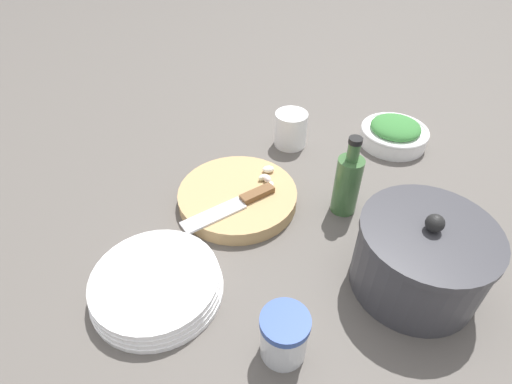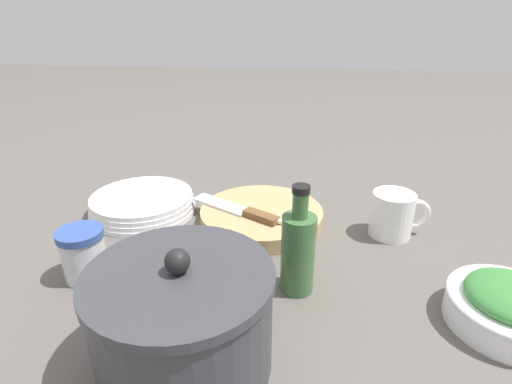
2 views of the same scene
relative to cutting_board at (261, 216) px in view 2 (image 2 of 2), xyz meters
The scene contains 10 objects.
ground_plane 0.09m from the cutting_board, 119.55° to the left, with size 5.00×5.00×0.00m, color #56514C.
cutting_board is the anchor object (origin of this frame).
chef_knife 0.05m from the cutting_board, 23.17° to the left, with size 0.19×0.12×0.01m.
garlic_cloves 0.08m from the cutting_board, 149.60° to the left, with size 0.07×0.05×0.02m.
herb_bowl 0.43m from the cutting_board, 145.80° to the left, with size 0.16×0.16×0.06m.
spice_jar 0.33m from the cutting_board, 39.19° to the left, with size 0.07×0.07×0.08m.
coffee_mug 0.25m from the cutting_board, behind, with size 0.11×0.08×0.09m.
plate_stack 0.25m from the cutting_board, ahead, with size 0.22×0.22×0.04m.
oil_bottle 0.22m from the cutting_board, 110.48° to the left, with size 0.05×0.05×0.17m.
stock_pot 0.37m from the cutting_board, 81.70° to the left, with size 0.21×0.21×0.16m.
Camera 2 is at (-0.03, 0.63, 0.39)m, focal length 28.00 mm.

